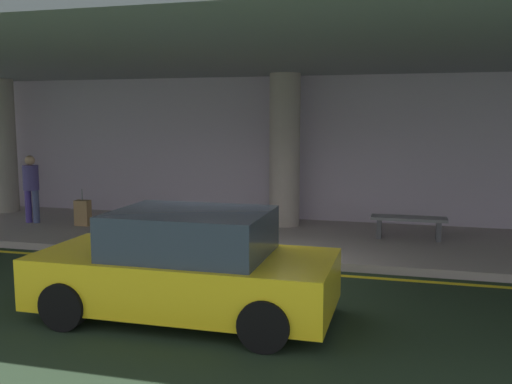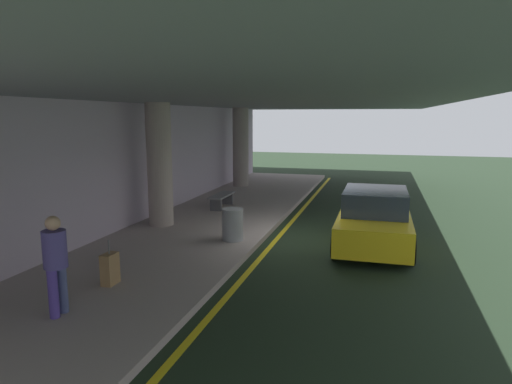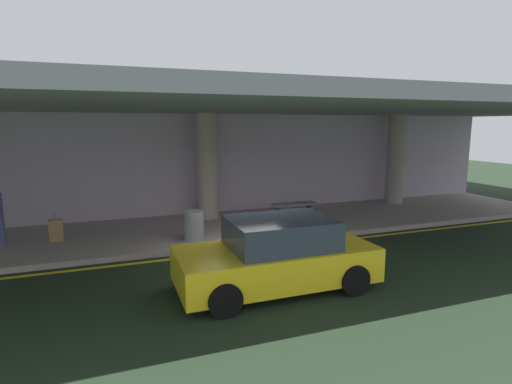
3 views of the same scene
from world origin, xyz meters
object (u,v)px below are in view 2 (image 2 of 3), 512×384
support_column_center (241,147)px  car_yellow_taxi (374,219)px  bench_metal (222,198)px  trash_bin_steel (233,224)px  suitcase_upright_primary (110,269)px  support_column_left_mid (160,165)px  traveler_with_luggage (55,259)px

support_column_center → car_yellow_taxi: bearing=-142.1°
bench_metal → trash_bin_steel: size_ratio=1.88×
suitcase_upright_primary → bench_metal: (7.66, 0.46, 0.04)m
car_yellow_taxi → suitcase_upright_primary: (-4.67, 4.91, -0.25)m
suitcase_upright_primary → trash_bin_steel: size_ratio=1.06×
support_column_left_mid → support_column_center: size_ratio=1.00×
support_column_center → traveler_with_luggage: bearing=-174.7°
bench_metal → support_column_left_mid: bearing=163.2°
support_column_left_mid → car_yellow_taxi: support_column_left_mid is taller
support_column_left_mid → trash_bin_steel: (-1.05, -2.64, -1.40)m
car_yellow_taxi → traveler_with_luggage: size_ratio=2.44×
support_column_center → trash_bin_steel: 9.53m
support_column_left_mid → bench_metal: (2.94, -0.88, -1.47)m
suitcase_upright_primary → bench_metal: 7.67m
car_yellow_taxi → suitcase_upright_primary: bearing=-43.6°
car_yellow_taxi → traveler_with_luggage: 7.86m
support_column_left_mid → support_column_center: 8.00m
support_column_left_mid → support_column_center: same height
suitcase_upright_primary → car_yellow_taxi: bearing=-22.9°
car_yellow_taxi → traveler_with_luggage: bearing=-36.1°
suitcase_upright_primary → support_column_left_mid: bearing=39.4°
support_column_center → car_yellow_taxi: 10.27m
support_column_center → suitcase_upright_primary: (-12.72, -1.34, -1.51)m
bench_metal → trash_bin_steel: (-3.98, -1.75, 0.07)m
support_column_left_mid → suitcase_upright_primary: 5.13m
traveler_with_luggage → bench_metal: (9.09, 0.44, -0.61)m
car_yellow_taxi → trash_bin_steel: bearing=-71.7°
support_column_left_mid → trash_bin_steel: 3.17m
support_column_left_mid → traveler_with_luggage: size_ratio=2.17×
support_column_center → suitcase_upright_primary: bearing=-174.0°
suitcase_upright_primary → trash_bin_steel: suitcase_upright_primary is taller
car_yellow_taxi → bench_metal: size_ratio=2.56×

